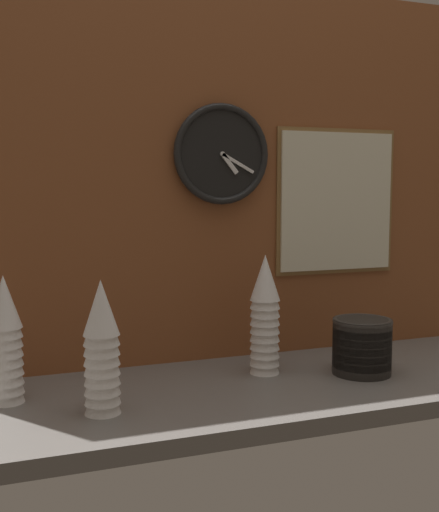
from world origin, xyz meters
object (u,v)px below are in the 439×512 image
object	(u,v)px
cup_stack_center_right	(265,314)
cup_stack_far_left	(5,339)
bowl_stack_right	(362,345)
cup_stack_left	(102,347)
wall_clock	(221,154)
menu_board	(337,202)

from	to	relation	value
cup_stack_center_right	cup_stack_far_left	bearing A→B (deg)	-179.37
bowl_stack_right	cup_stack_left	bearing A→B (deg)	-175.05
cup_stack_left	wall_clock	bearing A→B (deg)	39.06
cup_stack_center_right	cup_stack_far_left	world-z (taller)	cup_stack_center_right
cup_stack_center_right	bowl_stack_right	size ratio (longest dim) A/B	2.02
bowl_stack_right	menu_board	xyz separation A→B (cm)	(7.81, 27.10, 36.86)
cup_stack_left	menu_board	xyz separation A→B (cm)	(76.91, 33.09, 29.90)
cup_stack_center_right	menu_board	distance (cm)	46.16
cup_stack_left	wall_clock	world-z (taller)	wall_clock
bowl_stack_right	cup_stack_center_right	bearing A→B (deg)	158.17
cup_stack_left	cup_stack_far_left	size ratio (longest dim) A/B	1.00
cup_stack_left	cup_stack_center_right	distance (cm)	48.03
cup_stack_center_right	menu_board	xyz separation A→B (cm)	(31.45, 17.63, 28.82)
bowl_stack_right	menu_board	bearing A→B (deg)	73.92
cup_stack_left	bowl_stack_right	world-z (taller)	cup_stack_left
wall_clock	menu_board	size ratio (longest dim) A/B	0.64
bowl_stack_right	menu_board	distance (cm)	46.41
cup_stack_far_left	menu_board	xyz separation A→B (cm)	(96.00, 18.35, 29.90)
cup_stack_far_left	menu_board	distance (cm)	102.21
cup_stack_center_right	wall_clock	world-z (taller)	wall_clock
cup_stack_center_right	wall_clock	bearing A→B (deg)	109.08
cup_stack_left	cup_stack_far_left	world-z (taller)	same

